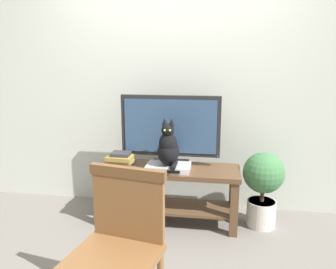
{
  "coord_description": "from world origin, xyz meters",
  "views": [
    {
      "loc": [
        0.44,
        -2.36,
        1.55
      ],
      "look_at": [
        -0.01,
        0.53,
        0.87
      ],
      "focal_mm": 36.19,
      "sensor_mm": 36.0,
      "label": 1
    }
  ],
  "objects_px": {
    "tv_stand": "(169,184)",
    "cat": "(169,148)",
    "potted_plant": "(263,183)",
    "media_box": "(169,167)",
    "tv": "(170,128)",
    "wooden_chair": "(119,240)",
    "book_stack": "(121,159)"
  },
  "relations": [
    {
      "from": "cat",
      "to": "wooden_chair",
      "type": "xyz_separation_m",
      "value": [
        -0.09,
        -1.23,
        -0.2
      ]
    },
    {
      "from": "tv_stand",
      "to": "potted_plant",
      "type": "relative_size",
      "value": 1.84
    },
    {
      "from": "media_box",
      "to": "wooden_chair",
      "type": "bearing_deg",
      "value": -94.23
    },
    {
      "from": "wooden_chair",
      "to": "potted_plant",
      "type": "relative_size",
      "value": 1.33
    },
    {
      "from": "media_box",
      "to": "book_stack",
      "type": "bearing_deg",
      "value": 174.6
    },
    {
      "from": "media_box",
      "to": "potted_plant",
      "type": "distance_m",
      "value": 0.87
    },
    {
      "from": "tv",
      "to": "media_box",
      "type": "height_order",
      "value": "tv"
    },
    {
      "from": "media_box",
      "to": "cat",
      "type": "relative_size",
      "value": 0.92
    },
    {
      "from": "wooden_chair",
      "to": "book_stack",
      "type": "height_order",
      "value": "wooden_chair"
    },
    {
      "from": "tv",
      "to": "book_stack",
      "type": "relative_size",
      "value": 3.62
    },
    {
      "from": "media_box",
      "to": "potted_plant",
      "type": "xyz_separation_m",
      "value": [
        0.85,
        0.12,
        -0.15
      ]
    },
    {
      "from": "wooden_chair",
      "to": "book_stack",
      "type": "xyz_separation_m",
      "value": [
        -0.37,
        1.29,
        0.06
      ]
    },
    {
      "from": "wooden_chair",
      "to": "cat",
      "type": "bearing_deg",
      "value": 85.67
    },
    {
      "from": "cat",
      "to": "potted_plant",
      "type": "relative_size",
      "value": 0.61
    },
    {
      "from": "media_box",
      "to": "potted_plant",
      "type": "height_order",
      "value": "potted_plant"
    },
    {
      "from": "tv_stand",
      "to": "cat",
      "type": "height_order",
      "value": "cat"
    },
    {
      "from": "tv_stand",
      "to": "potted_plant",
      "type": "height_order",
      "value": "potted_plant"
    },
    {
      "from": "tv_stand",
      "to": "tv",
      "type": "xyz_separation_m",
      "value": [
        0.0,
        0.1,
        0.52
      ]
    },
    {
      "from": "cat",
      "to": "book_stack",
      "type": "height_order",
      "value": "cat"
    },
    {
      "from": "tv",
      "to": "potted_plant",
      "type": "distance_m",
      "value": 0.98
    },
    {
      "from": "tv",
      "to": "cat",
      "type": "height_order",
      "value": "tv"
    },
    {
      "from": "media_box",
      "to": "book_stack",
      "type": "height_order",
      "value": "book_stack"
    },
    {
      "from": "tv",
      "to": "book_stack",
      "type": "bearing_deg",
      "value": -166.17
    },
    {
      "from": "tv_stand",
      "to": "tv",
      "type": "bearing_deg",
      "value": 89.99
    },
    {
      "from": "media_box",
      "to": "wooden_chair",
      "type": "xyz_separation_m",
      "value": [
        -0.09,
        -1.25,
        -0.01
      ]
    },
    {
      "from": "tv",
      "to": "book_stack",
      "type": "xyz_separation_m",
      "value": [
        -0.45,
        -0.11,
        -0.29
      ]
    },
    {
      "from": "cat",
      "to": "potted_plant",
      "type": "bearing_deg",
      "value": 8.73
    },
    {
      "from": "tv_stand",
      "to": "media_box",
      "type": "distance_m",
      "value": 0.2
    },
    {
      "from": "tv",
      "to": "wooden_chair",
      "type": "relative_size",
      "value": 0.99
    },
    {
      "from": "potted_plant",
      "to": "media_box",
      "type": "bearing_deg",
      "value": -172.2
    },
    {
      "from": "potted_plant",
      "to": "book_stack",
      "type": "bearing_deg",
      "value": -176.81
    },
    {
      "from": "tv_stand",
      "to": "tv",
      "type": "relative_size",
      "value": 1.41
    }
  ]
}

